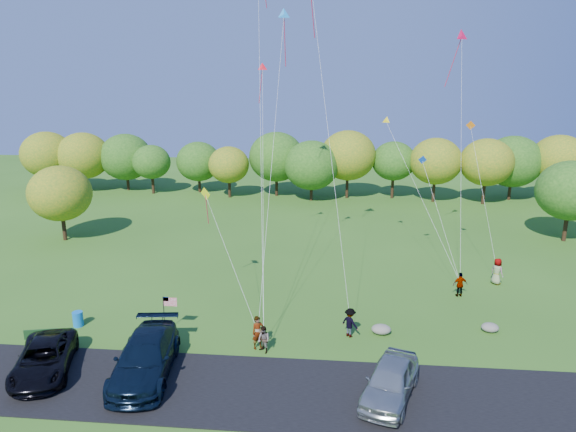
% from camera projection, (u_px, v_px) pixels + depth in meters
% --- Properties ---
extents(ground, '(140.00, 140.00, 0.00)m').
position_uv_depth(ground, '(279.00, 349.00, 28.35)').
color(ground, '#305E1A').
rests_on(ground, ground).
extents(asphalt_lane, '(44.00, 6.00, 0.06)m').
position_uv_depth(asphalt_lane, '(270.00, 391.00, 24.49)').
color(asphalt_lane, black).
rests_on(asphalt_lane, ground).
extents(treeline, '(76.75, 27.10, 8.15)m').
position_uv_depth(treeline, '(328.00, 164.00, 61.13)').
color(treeline, '#362313').
rests_on(treeline, ground).
extents(minivan_dark, '(4.17, 6.06, 1.54)m').
position_uv_depth(minivan_dark, '(44.00, 358.00, 25.83)').
color(minivan_dark, black).
rests_on(minivan_dark, asphalt_lane).
extents(minivan_navy, '(3.47, 6.87, 1.91)m').
position_uv_depth(minivan_navy, '(145.00, 357.00, 25.56)').
color(minivan_navy, black).
rests_on(minivan_navy, asphalt_lane).
extents(minivan_silver, '(3.54, 5.42, 1.71)m').
position_uv_depth(minivan_silver, '(390.00, 381.00, 23.76)').
color(minivan_silver, '#979DA0').
rests_on(minivan_silver, asphalt_lane).
extents(flyer_a, '(0.83, 0.76, 1.90)m').
position_uv_depth(flyer_a, '(258.00, 333.00, 28.22)').
color(flyer_a, '#4C4C59').
rests_on(flyer_a, ground).
extents(flyer_b, '(0.93, 0.92, 1.52)m').
position_uv_depth(flyer_b, '(264.00, 340.00, 27.83)').
color(flyer_b, '#4C4C59').
rests_on(flyer_b, ground).
extents(flyer_c, '(1.27, 1.22, 1.74)m').
position_uv_depth(flyer_c, '(350.00, 323.00, 29.55)').
color(flyer_c, '#4C4C59').
rests_on(flyer_c, ground).
extents(flyer_d, '(1.07, 0.60, 1.73)m').
position_uv_depth(flyer_d, '(460.00, 285.00, 35.03)').
color(flyer_d, '#4C4C59').
rests_on(flyer_d, ground).
extents(flyer_e, '(1.06, 1.13, 1.95)m').
position_uv_depth(flyer_e, '(497.00, 271.00, 37.15)').
color(flyer_e, '#4C4C59').
rests_on(flyer_e, ground).
extents(park_bench, '(1.82, 0.70, 1.02)m').
position_uv_depth(park_bench, '(43.00, 336.00, 28.62)').
color(park_bench, '#163D17').
rests_on(park_bench, ground).
extents(trash_barrel, '(0.61, 0.61, 0.91)m').
position_uv_depth(trash_barrel, '(78.00, 319.00, 30.91)').
color(trash_barrel, blue).
rests_on(trash_barrel, ground).
extents(flag_assembly, '(0.84, 0.54, 2.26)m').
position_uv_depth(flag_assembly, '(168.00, 306.00, 29.81)').
color(flag_assembly, black).
rests_on(flag_assembly, ground).
extents(boulder_near, '(1.14, 0.90, 0.57)m').
position_uv_depth(boulder_near, '(381.00, 329.00, 29.99)').
color(boulder_near, gray).
rests_on(boulder_near, ground).
extents(boulder_far, '(1.01, 0.84, 0.53)m').
position_uv_depth(boulder_far, '(490.00, 327.00, 30.26)').
color(boulder_far, slate).
rests_on(boulder_far, ground).
extents(kites_aloft, '(18.84, 11.04, 18.33)m').
position_uv_depth(kites_aloft, '(320.00, 9.00, 35.51)').
color(kites_aloft, '#F81B6E').
rests_on(kites_aloft, ground).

